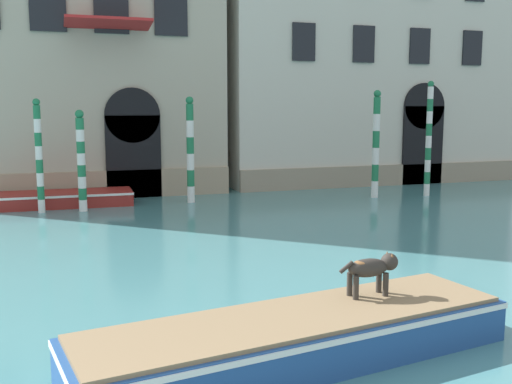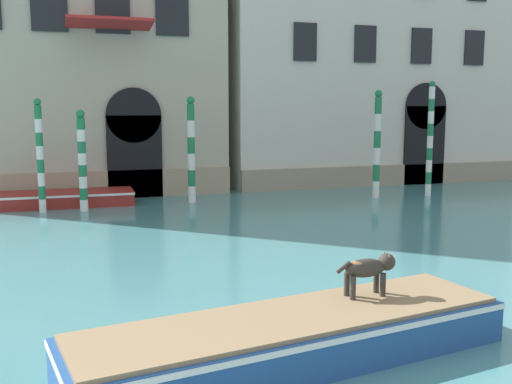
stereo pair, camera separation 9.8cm
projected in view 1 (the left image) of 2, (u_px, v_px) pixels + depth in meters
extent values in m
cube|color=tan|center=(87.00, 186.00, 22.58)|extent=(11.08, 0.16, 1.09)
cube|color=black|center=(134.00, 157.00, 22.97)|extent=(2.09, 0.14, 3.17)
cylinder|color=black|center=(132.00, 115.00, 22.75)|extent=(2.09, 0.14, 2.09)
cube|color=black|center=(48.00, 10.00, 21.32)|extent=(1.27, 0.10, 1.51)
cube|color=black|center=(111.00, 13.00, 22.02)|extent=(1.27, 0.10, 1.51)
cube|color=black|center=(171.00, 16.00, 22.72)|extent=(1.27, 0.10, 1.51)
cube|color=#B22323|center=(108.00, 23.00, 21.41)|extent=(3.03, 1.40, 0.29)
cube|color=beige|center=(359.00, 22.00, 28.51)|extent=(13.82, 6.00, 14.96)
cube|color=gray|center=(388.00, 175.00, 26.66)|extent=(13.82, 0.16, 0.92)
cube|color=black|center=(423.00, 145.00, 27.00)|extent=(2.04, 0.14, 3.51)
cylinder|color=black|center=(424.00, 106.00, 26.75)|extent=(2.04, 0.14, 2.04)
cube|color=black|center=(304.00, 42.00, 24.55)|extent=(1.00, 0.10, 1.54)
cube|color=black|center=(364.00, 44.00, 25.42)|extent=(1.00, 0.10, 1.54)
cube|color=black|center=(420.00, 46.00, 26.29)|extent=(1.00, 0.10, 1.54)
cube|color=black|center=(472.00, 48.00, 27.16)|extent=(1.00, 0.10, 1.54)
cube|color=#234C8C|center=(298.00, 340.00, 8.34)|extent=(6.53, 2.57, 0.61)
cube|color=white|center=(298.00, 323.00, 8.31)|extent=(6.57, 2.61, 0.08)
cube|color=#8C7251|center=(298.00, 317.00, 8.29)|extent=(6.33, 2.42, 0.06)
cylinder|color=#332D28|center=(379.00, 281.00, 9.26)|extent=(0.09, 0.09, 0.36)
cylinder|color=#332D28|center=(386.00, 285.00, 9.07)|extent=(0.09, 0.09, 0.36)
cylinder|color=#332D28|center=(350.00, 284.00, 9.10)|extent=(0.09, 0.09, 0.36)
cylinder|color=#332D28|center=(356.00, 288.00, 8.91)|extent=(0.09, 0.09, 0.36)
ellipsoid|color=#332D28|center=(368.00, 268.00, 9.05)|extent=(0.67, 0.29, 0.28)
ellipsoid|color=brown|center=(362.00, 263.00, 9.01)|extent=(0.29, 0.20, 0.10)
sphere|color=#332D28|center=(389.00, 262.00, 9.16)|extent=(0.27, 0.27, 0.27)
cone|color=brown|center=(387.00, 254.00, 9.21)|extent=(0.08, 0.08, 0.11)
cone|color=brown|center=(392.00, 257.00, 9.07)|extent=(0.08, 0.08, 0.11)
cylinder|color=#332D28|center=(346.00, 267.00, 8.93)|extent=(0.24, 0.06, 0.19)
cube|color=maroon|center=(63.00, 199.00, 21.27)|extent=(4.86, 1.77, 0.50)
cube|color=white|center=(62.00, 194.00, 21.24)|extent=(4.89, 1.80, 0.08)
cube|color=#8C7251|center=(63.00, 200.00, 21.27)|extent=(2.68, 1.30, 0.45)
cylinder|color=white|center=(191.00, 194.00, 22.04)|extent=(0.27, 0.27, 0.60)
cylinder|color=#1E7247|center=(191.00, 178.00, 21.95)|extent=(0.27, 0.27, 0.60)
cylinder|color=white|center=(190.00, 162.00, 21.86)|extent=(0.27, 0.27, 0.60)
cylinder|color=#1E7247|center=(190.00, 145.00, 21.78)|extent=(0.27, 0.27, 0.60)
cylinder|color=white|center=(190.00, 129.00, 21.69)|extent=(0.27, 0.27, 0.60)
cylinder|color=#1E7247|center=(190.00, 112.00, 21.60)|extent=(0.27, 0.27, 0.60)
sphere|color=#1E7247|center=(190.00, 100.00, 21.54)|extent=(0.28, 0.28, 0.28)
cylinder|color=white|center=(42.00, 206.00, 19.93)|extent=(0.23, 0.23, 0.44)
cylinder|color=#1E7247|center=(41.00, 193.00, 19.87)|extent=(0.23, 0.23, 0.44)
cylinder|color=white|center=(40.00, 180.00, 19.81)|extent=(0.23, 0.23, 0.44)
cylinder|color=#1E7247|center=(40.00, 166.00, 19.74)|extent=(0.23, 0.23, 0.44)
cylinder|color=white|center=(39.00, 153.00, 19.68)|extent=(0.23, 0.23, 0.44)
cylinder|color=#1E7247|center=(38.00, 139.00, 19.62)|extent=(0.23, 0.23, 0.44)
cylinder|color=white|center=(37.00, 126.00, 19.55)|extent=(0.23, 0.23, 0.44)
cylinder|color=#1E7247|center=(37.00, 112.00, 19.49)|extent=(0.23, 0.23, 0.44)
sphere|color=#1E7247|center=(36.00, 102.00, 19.44)|extent=(0.24, 0.24, 0.24)
cylinder|color=white|center=(83.00, 205.00, 20.20)|extent=(0.27, 0.27, 0.39)
cylinder|color=#1E7247|center=(83.00, 194.00, 20.14)|extent=(0.27, 0.27, 0.39)
cylinder|color=white|center=(82.00, 182.00, 20.09)|extent=(0.27, 0.27, 0.39)
cylinder|color=#1E7247|center=(82.00, 171.00, 20.03)|extent=(0.27, 0.27, 0.39)
cylinder|color=white|center=(81.00, 159.00, 19.98)|extent=(0.27, 0.27, 0.39)
cylinder|color=#1E7247|center=(81.00, 147.00, 19.92)|extent=(0.27, 0.27, 0.39)
cylinder|color=white|center=(80.00, 135.00, 19.86)|extent=(0.27, 0.27, 0.39)
cylinder|color=#1E7247|center=(80.00, 124.00, 19.81)|extent=(0.27, 0.27, 0.39)
sphere|color=#1E7247|center=(79.00, 114.00, 19.76)|extent=(0.28, 0.28, 0.28)
cylinder|color=white|center=(427.00, 190.00, 23.68)|extent=(0.23, 0.23, 0.47)
cylinder|color=#1E7247|center=(427.00, 178.00, 23.61)|extent=(0.23, 0.23, 0.47)
cylinder|color=white|center=(428.00, 166.00, 23.54)|extent=(0.23, 0.23, 0.47)
cylinder|color=#1E7247|center=(428.00, 154.00, 23.47)|extent=(0.23, 0.23, 0.47)
cylinder|color=white|center=(429.00, 142.00, 23.41)|extent=(0.23, 0.23, 0.47)
cylinder|color=#1E7247|center=(429.00, 130.00, 23.34)|extent=(0.23, 0.23, 0.47)
cylinder|color=white|center=(430.00, 117.00, 23.27)|extent=(0.23, 0.23, 0.47)
cylinder|color=#1E7247|center=(430.00, 105.00, 23.20)|extent=(0.23, 0.23, 0.47)
cylinder|color=white|center=(431.00, 93.00, 23.13)|extent=(0.23, 0.23, 0.47)
sphere|color=#1E7247|center=(431.00, 84.00, 23.09)|extent=(0.24, 0.24, 0.24)
cylinder|color=white|center=(375.00, 189.00, 23.21)|extent=(0.26, 0.26, 0.64)
cylinder|color=#1E7247|center=(375.00, 173.00, 23.11)|extent=(0.26, 0.26, 0.64)
cylinder|color=white|center=(376.00, 156.00, 23.02)|extent=(0.26, 0.26, 0.64)
cylinder|color=#1E7247|center=(376.00, 139.00, 22.93)|extent=(0.26, 0.26, 0.64)
cylinder|color=white|center=(377.00, 122.00, 22.84)|extent=(0.26, 0.26, 0.64)
cylinder|color=#1E7247|center=(377.00, 105.00, 22.74)|extent=(0.26, 0.26, 0.64)
sphere|color=#1E7247|center=(377.00, 94.00, 22.68)|extent=(0.28, 0.28, 0.28)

